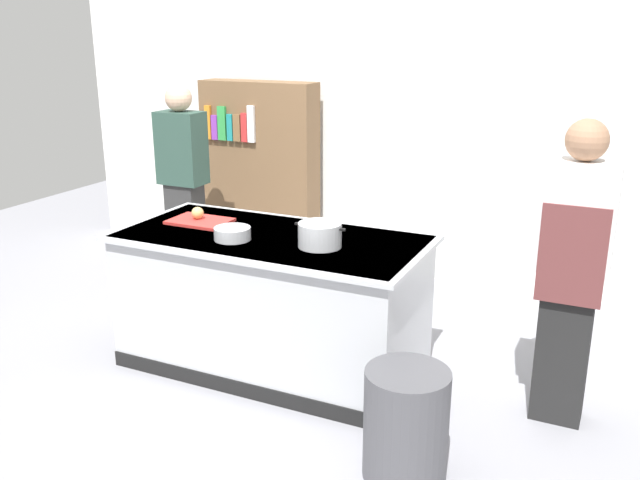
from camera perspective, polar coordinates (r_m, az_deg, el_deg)
The scene contains 11 objects.
ground_plane at distance 4.67m, azimuth -3.88°, elevation -10.28°, with size 10.00×10.00×0.00m, color gray.
back_wall at distance 6.09m, azimuth 5.58°, elevation 11.03°, with size 6.40×0.12×3.00m, color white.
counter_island at distance 4.47m, azimuth -4.01°, elevation -4.99°, with size 1.98×0.98×0.90m.
cutting_board at distance 4.68m, azimuth -9.98°, elevation 1.56°, with size 0.40×0.28×0.02m, color red.
onion at distance 4.69m, azimuth -10.17°, elevation 2.23°, with size 0.08×0.08×0.08m, color tan.
stock_pot at distance 4.09m, azimuth -0.01°, elevation 0.43°, with size 0.33×0.26×0.15m.
mixing_bowl at distance 4.27m, azimuth -7.31°, elevation 0.54°, with size 0.23×0.23×0.08m, color #B7BABF.
trash_bin at distance 3.52m, azimuth 7.17°, elevation -14.99°, with size 0.42×0.42×0.58m, color #4C4C51.
person_chef at distance 3.95m, azimuth 20.27°, elevation -2.22°, with size 0.38×0.25×1.72m.
person_guest at distance 5.89m, azimuth -11.31°, elevation 4.76°, with size 0.38×0.24×1.72m.
bookshelf at distance 6.39m, azimuth -5.01°, elevation 5.47°, with size 1.10×0.31×1.70m.
Camera 1 is at (2.04, -3.60, 2.17)m, focal length 38.39 mm.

